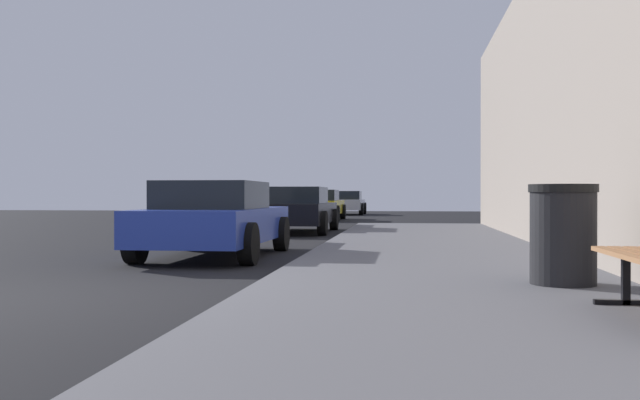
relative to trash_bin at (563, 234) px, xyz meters
The scene contains 7 objects.
ground_plane 5.16m from the trash_bin, behind, with size 80.00×80.00×0.00m, color black.
sidewalk 1.34m from the trash_bin, 154.09° to the right, with size 4.00×32.00×0.15m, color #5B5B60.
trash_bin is the anchor object (origin of this frame).
car_blue 6.40m from the trash_bin, 137.87° to the left, with size 1.96×4.32×1.27m.
car_black 13.08m from the trash_bin, 110.74° to the left, with size 2.07×4.57×1.27m.
car_yellow 22.77m from the trash_bin, 103.22° to the left, with size 1.97×4.45×1.27m.
car_silver 31.27m from the trash_bin, 98.82° to the left, with size 2.00×4.03×1.27m.
Camera 1 is at (3.54, -6.78, 1.04)m, focal length 39.80 mm.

